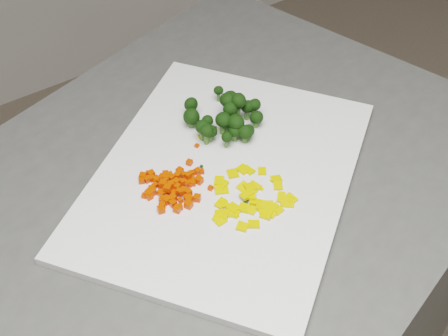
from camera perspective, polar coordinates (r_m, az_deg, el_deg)
cutting_board at (r=0.87m, az=0.00°, el=-0.73°), size 0.55×0.53×0.01m
carrot_pile at (r=0.84m, az=-4.53°, el=-1.15°), size 0.10×0.10×0.03m
pepper_pile at (r=0.83m, az=2.34°, el=-2.48°), size 0.11×0.11×0.02m
broccoli_pile at (r=0.93m, az=0.18°, el=5.45°), size 0.12×0.12×0.05m
carrot_cube_0 at (r=0.87m, az=-2.98°, el=-0.48°), size 0.01×0.01×0.01m
carrot_cube_1 at (r=0.85m, az=-4.70°, el=-1.80°), size 0.01×0.01×0.01m
carrot_cube_2 at (r=0.86m, az=-2.97°, el=-1.02°), size 0.01×0.01×0.01m
carrot_cube_3 at (r=0.84m, az=-3.25°, el=-2.64°), size 0.01×0.01×0.01m
carrot_cube_4 at (r=0.85m, az=-6.64°, el=-1.97°), size 0.01×0.01×0.01m
carrot_cube_5 at (r=0.84m, az=-4.89°, el=-1.51°), size 0.01×0.01×0.01m
carrot_cube_6 at (r=0.84m, az=-5.69°, el=-2.35°), size 0.01×0.01×0.01m
carrot_cube_7 at (r=0.84m, az=-5.62°, el=-2.92°), size 0.01×0.01×0.01m
carrot_cube_8 at (r=0.83m, az=-3.27°, el=-2.93°), size 0.01×0.01×0.01m
carrot_cube_9 at (r=0.86m, az=-6.14°, el=-1.05°), size 0.01×0.01×0.01m
carrot_cube_10 at (r=0.84m, az=-3.45°, el=-2.71°), size 0.01×0.01×0.01m
carrot_cube_11 at (r=0.86m, az=-5.67°, el=-0.90°), size 0.01×0.01×0.01m
carrot_cube_12 at (r=0.86m, az=-6.66°, el=-0.92°), size 0.01×0.01×0.01m
carrot_cube_13 at (r=0.87m, az=-6.96°, el=-0.52°), size 0.01×0.01×0.01m
carrot_cube_14 at (r=0.84m, az=-5.02°, el=-1.56°), size 0.01×0.01×0.01m
carrot_cube_15 at (r=0.85m, az=-4.83°, el=-0.89°), size 0.01×0.01×0.01m
carrot_cube_16 at (r=0.84m, az=-5.42°, el=-1.68°), size 0.01×0.01×0.01m
carrot_cube_17 at (r=0.85m, az=-4.53°, el=-1.31°), size 0.01×0.01×0.01m
carrot_cube_18 at (r=0.85m, az=-3.44°, el=-1.35°), size 0.01×0.01×0.01m
carrot_cube_19 at (r=0.85m, az=-3.80°, el=-1.27°), size 0.01×0.01×0.01m
carrot_cube_20 at (r=0.87m, az=-2.06°, el=-0.32°), size 0.01×0.01×0.01m
carrot_cube_21 at (r=0.83m, az=-4.02°, el=-2.97°), size 0.01×0.01×0.01m
carrot_cube_22 at (r=0.82m, az=-5.78°, el=-3.80°), size 0.01×0.01×0.01m
carrot_cube_23 at (r=0.85m, az=-6.55°, el=-2.00°), size 0.01×0.01×0.01m
carrot_cube_24 at (r=0.83m, az=-4.70°, el=-3.24°), size 0.01×0.01×0.01m
carrot_cube_25 at (r=0.83m, az=-2.70°, el=-2.80°), size 0.01×0.01×0.01m
carrot_cube_26 at (r=0.83m, az=-4.74°, el=-2.79°), size 0.01×0.01×0.01m
carrot_cube_27 at (r=0.85m, az=-3.46°, el=-1.40°), size 0.01×0.01×0.01m
carrot_cube_28 at (r=0.83m, az=-3.23°, el=-2.84°), size 0.01×0.01×0.01m
carrot_cube_29 at (r=0.86m, az=-7.55°, el=-1.15°), size 0.01×0.01×0.01m
carrot_cube_30 at (r=0.84m, az=-5.18°, el=-1.85°), size 0.01×0.01×0.01m
carrot_cube_31 at (r=0.83m, az=-4.12°, el=-2.12°), size 0.01×0.01×0.01m
carrot_cube_32 at (r=0.85m, az=-1.25°, el=-1.85°), size 0.01×0.01×0.01m
carrot_cube_33 at (r=0.87m, az=-6.67°, el=-0.55°), size 0.01×0.01×0.01m
carrot_cube_34 at (r=0.86m, az=-6.33°, el=-1.58°), size 0.01×0.01×0.01m
carrot_cube_35 at (r=0.85m, az=-5.18°, el=-1.48°), size 0.01×0.01×0.01m
carrot_cube_36 at (r=0.85m, az=-4.79°, el=-1.77°), size 0.01×0.01×0.01m
carrot_cube_37 at (r=0.83m, az=-2.47°, el=-2.76°), size 0.01×0.01×0.01m
carrot_cube_38 at (r=0.85m, az=-4.25°, el=-1.55°), size 0.01×0.01×0.01m
carrot_cube_39 at (r=0.84m, az=-6.85°, el=-2.59°), size 0.01×0.01×0.01m
carrot_cube_40 at (r=0.83m, az=-3.44°, el=-3.30°), size 0.01×0.01×0.01m
carrot_cube_41 at (r=0.87m, az=-5.36°, el=-0.66°), size 0.01×0.01×0.01m
carrot_cube_42 at (r=0.85m, az=-5.30°, el=-1.07°), size 0.01×0.01×0.01m
carrot_cube_43 at (r=0.85m, az=-6.63°, el=-2.22°), size 0.01×0.01×0.01m
carrot_cube_44 at (r=0.84m, az=-4.57°, el=-2.34°), size 0.01×0.01×0.01m
carrot_cube_45 at (r=0.82m, az=-4.30°, el=-3.76°), size 0.01×0.01×0.01m
carrot_cube_46 at (r=0.86m, az=-2.30°, el=-1.01°), size 0.01×0.01×0.01m
carrot_cube_47 at (r=0.84m, az=-3.72°, el=-2.09°), size 0.01×0.01×0.01m
carrot_cube_48 at (r=0.85m, az=-3.11°, el=-1.53°), size 0.01×0.01×0.01m
carrot_cube_49 at (r=0.87m, az=-4.07°, el=-0.26°), size 0.01×0.01×0.01m
carrot_cube_50 at (r=0.84m, az=-4.30°, el=-1.72°), size 0.01×0.01×0.01m
carrot_cube_51 at (r=0.84m, az=-3.27°, el=-2.23°), size 0.01×0.01×0.01m
carrot_cube_52 at (r=0.84m, az=-5.56°, el=-1.43°), size 0.01×0.01×0.01m
carrot_cube_53 at (r=0.88m, az=-3.19°, el=0.51°), size 0.01×0.01×0.01m
carrot_cube_54 at (r=0.84m, az=-7.31°, el=-2.53°), size 0.01×0.01×0.01m
carrot_cube_55 at (r=0.85m, az=-5.32°, el=-0.85°), size 0.01×0.01×0.01m
carrot_cube_56 at (r=0.83m, az=-4.03°, el=-3.57°), size 0.01×0.01×0.01m
carrot_cube_57 at (r=0.86m, az=-4.95°, el=-0.57°), size 0.01×0.01×0.01m
carrot_cube_58 at (r=0.85m, az=-4.28°, el=-0.68°), size 0.01×0.01×0.01m
carrot_cube_59 at (r=0.85m, az=-5.22°, el=-1.75°), size 0.01×0.01×0.01m
carrot_cube_60 at (r=0.86m, az=-6.17°, el=-1.18°), size 0.01×0.01×0.01m
carrot_cube_61 at (r=0.85m, az=-4.39°, el=-1.28°), size 0.01×0.01×0.01m
carrot_cube_62 at (r=0.83m, az=-3.25°, el=-3.37°), size 0.01×0.01×0.01m
carrot_cube_63 at (r=0.83m, az=-3.95°, el=-2.18°), size 0.01×0.01×0.01m
carrot_cube_64 at (r=0.84m, az=-6.88°, el=-2.38°), size 0.01×0.01×0.01m
carrot_cube_65 at (r=0.85m, az=-5.64°, el=-1.64°), size 0.01×0.01×0.01m
carrot_cube_66 at (r=0.87m, az=-5.37°, el=-0.58°), size 0.01×0.01×0.01m
carrot_cube_67 at (r=0.85m, az=-6.90°, el=-2.23°), size 0.01×0.01×0.01m
carrot_cube_68 at (r=0.86m, az=-7.03°, el=-1.04°), size 0.01×0.01×0.01m
carrot_cube_69 at (r=0.85m, az=-4.09°, el=-1.40°), size 0.01×0.01×0.01m
carrot_cube_70 at (r=0.83m, az=-5.26°, el=-2.94°), size 0.01×0.01×0.01m
carrot_cube_71 at (r=0.87m, az=-2.54°, el=-0.35°), size 0.01×0.01×0.01m
carrot_cube_72 at (r=0.85m, az=-2.88°, el=-1.36°), size 0.01×0.01×0.01m
carrot_cube_73 at (r=0.85m, az=-5.96°, el=-2.29°), size 0.01×0.01×0.01m
carrot_cube_74 at (r=0.87m, az=-2.43°, el=-0.29°), size 0.01×0.01×0.01m
carrot_cube_75 at (r=0.86m, az=-2.29°, el=-1.14°), size 0.01×0.01×0.01m
carrot_cube_76 at (r=0.84m, az=-5.61°, el=-1.46°), size 0.01×0.01×0.01m
carrot_cube_77 at (r=0.86m, az=-3.76°, el=-0.66°), size 0.01×0.01×0.01m
carrot_cube_78 at (r=0.87m, az=-7.42°, el=-0.76°), size 0.01×0.01×0.01m
carrot_cube_79 at (r=0.85m, az=-3.32°, el=-0.68°), size 0.01×0.01×0.01m
carrot_cube_80 at (r=0.83m, az=-5.63°, el=-3.38°), size 0.01×0.01×0.01m
pepper_chunk_0 at (r=0.81m, az=2.73°, el=-5.15°), size 0.02×0.02×0.00m
pepper_chunk_1 at (r=0.85m, az=2.73°, el=-1.78°), size 0.02×0.02×0.01m
pepper_chunk_2 at (r=0.85m, az=-0.23°, el=-2.00°), size 0.02×0.02×0.01m
pepper_chunk_3 at (r=0.83m, az=2.47°, el=-2.46°), size 0.02×0.02×0.00m
pepper_chunk_4 at (r=0.83m, az=2.06°, el=-2.46°), size 0.02×0.01×0.01m
pepper_chunk_5 at (r=0.82m, az=4.50°, el=-4.10°), size 0.02×0.02×0.01m
pepper_chunk_6 at (r=0.83m, az=4.01°, el=-3.52°), size 0.02×0.02×0.01m
pepper_chunk_7 at (r=0.87m, az=0.80°, el=-0.51°), size 0.02×0.02×0.00m
pepper_chunk_8 at (r=0.83m, az=3.39°, el=-3.42°), size 0.02×0.02×0.01m
pepper_chunk_9 at (r=0.82m, az=-0.22°, el=-4.32°), size 0.02×0.02×0.01m
pepper_chunk_10 at (r=0.87m, az=1.78°, el=-0.11°), size 0.02×0.02×0.00m
pepper_chunk_11 at (r=0.82m, az=1.83°, el=-3.67°), size 0.02×0.02×0.01m
pepper_chunk_12 at (r=0.82m, az=3.71°, el=-3.77°), size 0.02×0.02×0.01m
pepper_chunk_13 at (r=0.80m, az=1.68°, el=-5.38°), size 0.02×0.02×0.01m
pepper_chunk_14 at (r=0.82m, az=-0.28°, el=-4.24°), size 0.02×0.02×0.01m
pepper_chunk_15 at (r=0.85m, az=-0.20°, el=-1.56°), size 0.02×0.02×0.01m
pepper_chunk_16 at (r=0.82m, az=0.83°, el=-4.14°), size 0.02×0.02×0.01m
pepper_chunk_17 at (r=0.87m, az=2.23°, el=-0.17°), size 0.01×0.02×0.01m
pepper_chunk_18 at (r=0.84m, az=5.25°, el=-2.69°), size 0.02×0.02×0.01m
pepper_chunk_19 at (r=0.86m, az=4.80°, el=-0.97°), size 0.02×0.02×0.01m
pepper_chunk_20 at (r=0.84m, az=6.06°, el=-2.85°), size 0.02×0.02×0.01m
pepper_chunk_21 at (r=0.81m, az=-0.40°, el=-4.78°), size 0.02×0.02×0.01m
pepper_chunk_22 at (r=0.85m, az=2.42°, el=-1.74°), size 0.02×0.02×0.01m
pepper_chunk_23 at (r=0.85m, az=1.79°, el=-1.75°), size 0.02×0.02×0.01m
pepper_chunk_24 at (r=0.83m, az=-0.01°, el=-3.27°), size 0.01×0.01×0.01m
pepper_chunk_25 at (r=0.83m, az=4.38°, el=-3.69°), size 0.02×0.02×0.01m
pepper_chunk_26 at (r=0.83m, az=5.81°, el=-3.20°), size 0.02×0.02×0.01m
pepper_chunk_27 at (r=0.83m, az=-0.27°, el=-3.23°), size 0.02×0.02×0.01m
pepper_chunk_28 at (r=0.82m, az=3.89°, el=-4.26°), size 0.02×0.02×0.01m
pepper_chunk_29 at (r=0.84m, az=5.93°, el=-2.86°), size 0.01×0.02×0.01m
pepper_chunk_30 at (r=0.86m, az=-0.46°, el=-1.20°), size 0.02×0.02×0.01m
pepper_chunk_31 at (r=0.82m, az=2.59°, el=-3.91°), size 0.02×0.02×0.00m
pepper_chunk_32 at (r=0.82m, az=1.01°, el=-4.17°), size 0.02×0.02×0.01m
pepper_chunk_33 at (r=0.87m, az=3.50°, el=-0.29°), size 0.02×0.02×0.00m
pepper_chunk_34 at (r=0.82m, az=0.84°, el=-3.69°), size 0.02×0.02×0.01m
pepper_chunk_35 at (r=0.85m, az=4.96°, el=-1.61°), size 0.02×0.02×0.01m
pepper_chunk_36 at (r=0.83m, az=4.81°, el=-3.77°), size 0.02×0.02×0.01m
pepper_chunk_37 at (r=0.83m, az=2.69°, el=-3.09°), size 0.02×0.02×0.01m
broccoli_floret_0 at (r=0.90m, az=0.23°, el=2.53°), size 0.02×0.02×0.03m
broccoli_floret_1 at (r=0.93m, az=1.27°, el=5.74°), size 0.03×0.03×0.04m
broccoli_floret_2 at (r=0.90m, az=-1.65°, el=3.05°), size 0.03×0.03×0.03m
broccoli_floret_3 at (r=0.91m, az=2.13°, el=3.20°), size 0.03×0.03×0.03m
broccoli_floret_4 at (r=0.93m, az=1.21°, el=5.68°), size 0.03×0.03×0.03m
broccoli_floret_5 at (r=0.93m, az=2.94°, el=4.40°), size 0.03×0.03×0.03m
broccoli_floret_6 at (r=0.91m, az=-1.31°, el=3.11°), size 0.03×0.03×0.03m
broccoli_floret_7 at (r=0.92m, az=0.40°, el=3.89°), size 0.03×0.03×0.03m
broccoli_floret_8 at (r=0.95m, az=2.74°, el=5.36°), size 0.03×0.03×0.03m
broccoli_floret_9 at (r=0.91m, az=-1.84°, el=3.35°), size 0.02×0.02×0.03m
broccoli_floret_10 at (r=0.94m, az=0.58°, el=5.94°), size 0.03×0.03×0.03m
broccoli_floret_11 at (r=0.91m, az=0.99°, el=3.17°), size 0.03×0.03×0.03m
broccoli_floret_12 at (r=0.92m, az=-0.11°, el=4.02°), size 0.03×0.03×0.04m
broccoli_floret_13 at (r=0.93m, az=-1.56°, el=4.14°), size 0.02×0.02×0.02m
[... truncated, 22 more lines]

